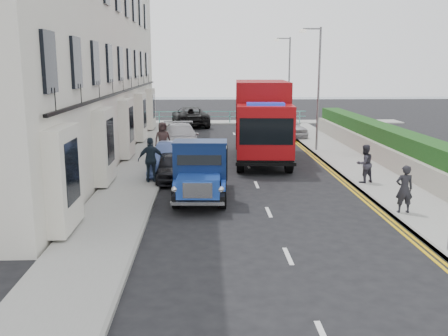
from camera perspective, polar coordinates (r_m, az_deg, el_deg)
ground at (r=15.23m, az=6.09°, el=-7.22°), size 120.00×120.00×0.00m
pavement_west at (r=23.95m, az=-9.48°, el=-0.20°), size 2.40×38.00×0.12m
pavement_east at (r=24.90m, az=15.24°, el=-0.01°), size 2.60×38.00×0.12m
promenade at (r=43.58m, az=0.61°, el=5.24°), size 30.00×2.50×0.12m
sea_plane at (r=74.45m, az=-0.58°, el=7.84°), size 120.00×120.00×0.00m
terrace_west at (r=28.31m, az=-17.88°, el=15.67°), size 6.31×30.20×14.25m
garden_east at (r=25.39m, az=19.46°, el=1.88°), size 1.45×28.00×1.75m
seafront_railing at (r=42.73m, az=0.67°, el=5.82°), size 13.00×0.08×1.11m
lamp_mid at (r=28.98m, az=10.54°, el=9.64°), size 1.23×0.18×7.00m
lamp_far at (r=38.79m, az=7.28°, el=10.19°), size 1.23×0.18×7.00m
bedford_lorry at (r=18.04m, az=-2.70°, el=-0.76°), size 2.11×4.85×2.25m
red_lorry at (r=26.20m, az=4.35°, el=5.63°), size 3.15×7.98×4.10m
parked_car_front at (r=21.74m, az=-5.99°, el=0.16°), size 1.73×3.67×1.21m
parked_car_mid at (r=23.06m, az=-5.78°, el=1.10°), size 2.08×4.50×1.43m
parked_car_rear at (r=29.20m, az=-5.05°, el=3.45°), size 2.62×5.51×1.55m
seafront_car_left at (r=41.48m, az=-3.89°, el=5.92°), size 3.47×6.09×1.60m
seafront_car_right at (r=35.18m, az=7.06°, el=4.76°), size 2.80×4.72×1.51m
pedestrian_east_near at (r=17.47m, az=19.91°, el=-2.27°), size 0.58×0.38×1.60m
pedestrian_east_far at (r=21.47m, az=15.77°, el=0.48°), size 0.95×0.86×1.59m
pedestrian_west_near at (r=20.98m, az=-8.33°, el=0.93°), size 1.15×0.61×1.87m
pedestrian_west_far at (r=26.82m, az=-7.02°, el=3.27°), size 1.06×0.88×1.86m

